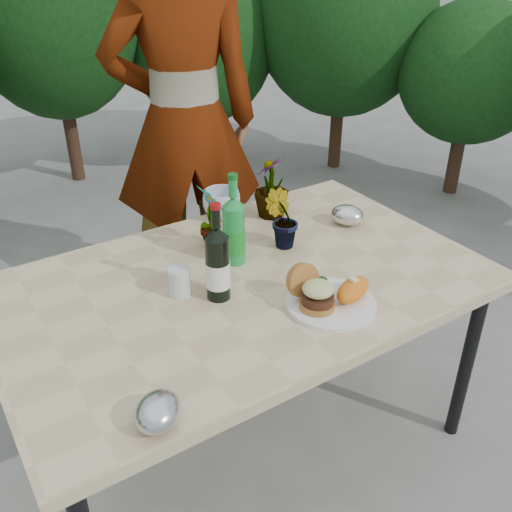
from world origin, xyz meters
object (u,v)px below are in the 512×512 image
patio_table (243,294)px  dinner_plate (331,303)px  wine_bottle (218,265)px  person (185,124)px

patio_table → dinner_plate: bearing=-61.4°
dinner_plate → wine_bottle: bearing=139.1°
patio_table → dinner_plate: (0.15, -0.27, 0.06)m
person → dinner_plate: bearing=102.3°
wine_bottle → person: 1.10m
patio_table → wine_bottle: size_ratio=4.94×
person → patio_table: bearing=92.1°
dinner_plate → wine_bottle: 0.37m
wine_bottle → person: (0.41, 1.01, 0.11)m
patio_table → wine_bottle: (-0.12, -0.04, 0.18)m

